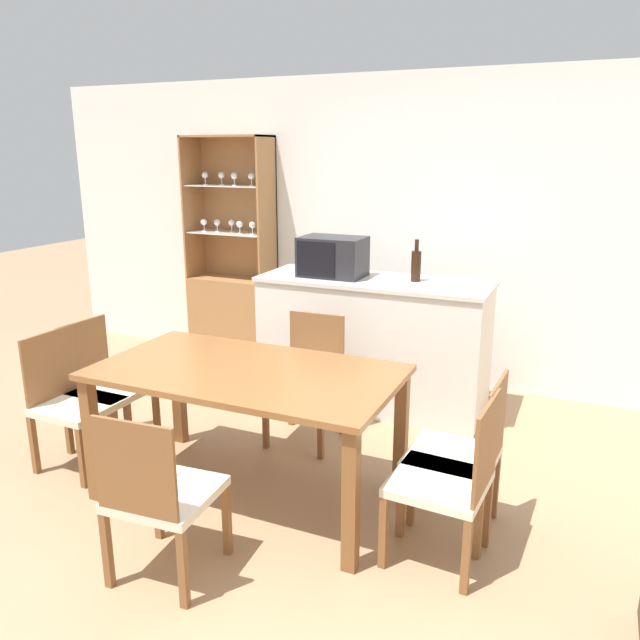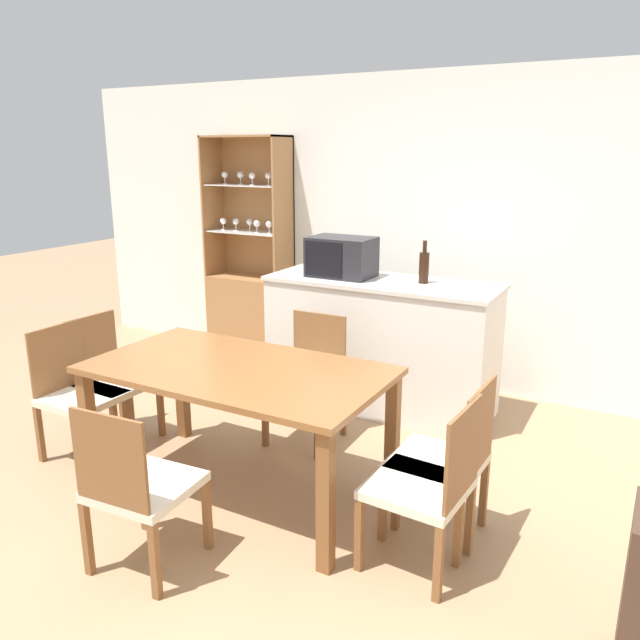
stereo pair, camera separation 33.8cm
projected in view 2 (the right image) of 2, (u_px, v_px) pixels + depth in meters
ground_plane at (218, 523)px, 3.36m from camera, size 18.00×18.00×0.00m
wall_back at (406, 232)px, 5.24m from camera, size 6.80×0.06×2.55m
kitchen_counter at (380, 344)px, 4.77m from camera, size 1.75×0.64×1.00m
display_cabinet at (251, 297)px, 5.95m from camera, size 0.80×0.35×2.07m
dining_table at (238, 383)px, 3.51m from camera, size 1.68×0.92×0.77m
dining_chair_side_right_near at (427, 486)px, 2.91m from camera, size 0.47×0.47×0.86m
dining_chair_head_far at (308, 380)px, 4.25m from camera, size 0.45×0.45×0.86m
dining_chair_side_right_far at (445, 461)px, 3.14m from camera, size 0.46×0.46×0.86m
dining_chair_side_left_far at (111, 380)px, 4.25m from camera, size 0.46×0.46×0.86m
dining_chair_side_left_near at (78, 394)px, 4.01m from camera, size 0.45×0.45×0.86m
dining_chair_head_near at (138, 487)px, 2.90m from camera, size 0.47×0.47×0.86m
microwave at (341, 257)px, 4.74m from camera, size 0.49×0.33×0.30m
wine_bottle at (424, 266)px, 4.51m from camera, size 0.07×0.07×0.31m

